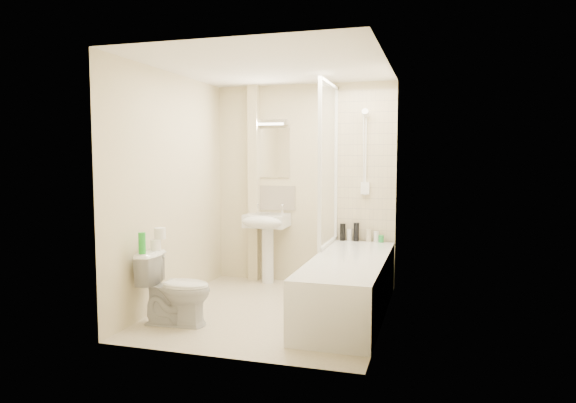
% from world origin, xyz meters
% --- Properties ---
extents(floor, '(2.50, 2.50, 0.00)m').
position_xyz_m(floor, '(0.00, 0.00, 0.00)').
color(floor, beige).
rests_on(floor, ground).
extents(wall_back, '(2.20, 0.02, 2.40)m').
position_xyz_m(wall_back, '(0.00, 1.25, 1.20)').
color(wall_back, beige).
rests_on(wall_back, ground).
extents(wall_left, '(0.02, 2.50, 2.40)m').
position_xyz_m(wall_left, '(-1.10, 0.00, 1.20)').
color(wall_left, beige).
rests_on(wall_left, ground).
extents(wall_right, '(0.02, 2.50, 2.40)m').
position_xyz_m(wall_right, '(1.10, 0.00, 1.20)').
color(wall_right, beige).
rests_on(wall_right, ground).
extents(ceiling, '(2.20, 2.50, 0.02)m').
position_xyz_m(ceiling, '(0.00, 0.00, 2.40)').
color(ceiling, white).
rests_on(ceiling, wall_back).
extents(tile_back, '(0.70, 0.01, 1.75)m').
position_xyz_m(tile_back, '(0.75, 1.24, 1.42)').
color(tile_back, beige).
rests_on(tile_back, wall_back).
extents(tile_right, '(0.01, 2.10, 1.75)m').
position_xyz_m(tile_right, '(1.09, 0.12, 1.42)').
color(tile_right, beige).
rests_on(tile_right, wall_right).
extents(pipe_boxing, '(0.12, 0.12, 2.40)m').
position_xyz_m(pipe_boxing, '(-0.62, 1.19, 1.20)').
color(pipe_boxing, beige).
rests_on(pipe_boxing, ground).
extents(splashback, '(0.60, 0.02, 0.30)m').
position_xyz_m(splashback, '(-0.41, 1.24, 1.03)').
color(splashback, beige).
rests_on(splashback, wall_back).
extents(mirror, '(0.46, 0.01, 0.60)m').
position_xyz_m(mirror, '(-0.41, 1.24, 1.58)').
color(mirror, white).
rests_on(mirror, wall_back).
extents(strip_light, '(0.42, 0.07, 0.07)m').
position_xyz_m(strip_light, '(-0.41, 1.22, 1.95)').
color(strip_light, silver).
rests_on(strip_light, wall_back).
extents(bathtub, '(0.70, 2.10, 0.55)m').
position_xyz_m(bathtub, '(0.75, 0.12, 0.29)').
color(bathtub, white).
rests_on(bathtub, ground).
extents(shower_screen, '(0.04, 0.92, 1.80)m').
position_xyz_m(shower_screen, '(0.40, 0.80, 1.45)').
color(shower_screen, white).
rests_on(shower_screen, bathtub).
extents(shower_fixture, '(0.10, 0.16, 0.99)m').
position_xyz_m(shower_fixture, '(0.75, 1.19, 1.55)').
color(shower_fixture, white).
rests_on(shower_fixture, wall_back).
extents(pedestal_sink, '(0.50, 0.47, 0.97)m').
position_xyz_m(pedestal_sink, '(-0.41, 1.01, 0.68)').
color(pedestal_sink, white).
rests_on(pedestal_sink, ground).
extents(bottle_black_a, '(0.07, 0.07, 0.20)m').
position_xyz_m(bottle_black_a, '(0.50, 1.16, 0.65)').
color(bottle_black_a, black).
rests_on(bottle_black_a, bathtub).
extents(bottle_white_a, '(0.06, 0.06, 0.14)m').
position_xyz_m(bottle_white_a, '(0.58, 1.16, 0.62)').
color(bottle_white_a, silver).
rests_on(bottle_white_a, bathtub).
extents(bottle_black_b, '(0.07, 0.07, 0.22)m').
position_xyz_m(bottle_black_b, '(0.66, 1.16, 0.66)').
color(bottle_black_b, black).
rests_on(bottle_black_b, bathtub).
extents(bottle_cream, '(0.06, 0.06, 0.15)m').
position_xyz_m(bottle_cream, '(0.80, 1.16, 0.62)').
color(bottle_cream, beige).
rests_on(bottle_cream, bathtub).
extents(bottle_white_b, '(0.06, 0.06, 0.12)m').
position_xyz_m(bottle_white_b, '(0.89, 1.16, 0.61)').
color(bottle_white_b, silver).
rests_on(bottle_white_b, bathtub).
extents(bottle_green, '(0.06, 0.06, 0.08)m').
position_xyz_m(bottle_green, '(0.95, 1.16, 0.59)').
color(bottle_green, green).
rests_on(bottle_green, bathtub).
extents(toilet, '(0.46, 0.70, 0.67)m').
position_xyz_m(toilet, '(-0.72, -0.63, 0.33)').
color(toilet, white).
rests_on(toilet, ground).
extents(toilet_roll_lower, '(0.10, 0.10, 0.10)m').
position_xyz_m(toilet_roll_lower, '(-0.96, -0.57, 0.72)').
color(toilet_roll_lower, white).
rests_on(toilet_roll_lower, toilet).
extents(toilet_roll_upper, '(0.11, 0.11, 0.10)m').
position_xyz_m(toilet_roll_upper, '(-0.93, -0.52, 0.82)').
color(toilet_roll_upper, white).
rests_on(toilet_roll_upper, toilet_roll_lower).
extents(green_bottle, '(0.06, 0.06, 0.19)m').
position_xyz_m(green_bottle, '(-0.97, -0.77, 0.76)').
color(green_bottle, green).
rests_on(green_bottle, toilet).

